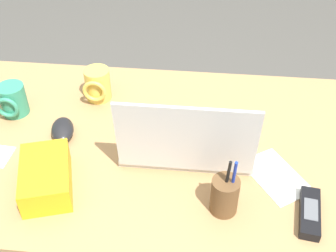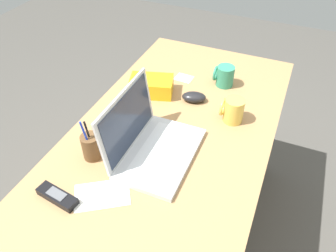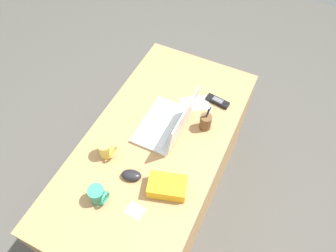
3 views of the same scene
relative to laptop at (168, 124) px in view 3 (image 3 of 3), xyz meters
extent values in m
plane|color=#4C4944|center=(0.11, -0.03, -0.80)|extent=(6.00, 6.00, 0.00)
cube|color=#A87C4F|center=(0.11, -0.03, -0.43)|extent=(1.43, 0.73, 0.76)
cube|color=silver|center=(0.00, -0.04, -0.04)|extent=(0.34, 0.21, 0.02)
cube|color=silver|center=(0.00, -0.02, -0.03)|extent=(0.28, 0.11, 0.00)
cube|color=silver|center=(0.00, -0.11, -0.03)|extent=(0.10, 0.05, 0.00)
cube|color=silver|center=(0.00, 0.08, 0.08)|extent=(0.33, 0.04, 0.21)
cube|color=#283347|center=(0.00, 0.08, 0.08)|extent=(0.30, 0.03, 0.19)
ellipsoid|color=black|center=(0.35, -0.04, -0.03)|extent=(0.09, 0.11, 0.04)
cylinder|color=#338C6B|center=(0.51, -0.12, 0.00)|extent=(0.08, 0.08, 0.09)
torus|color=#338C6B|center=(0.51, -0.08, 0.00)|extent=(0.07, 0.01, 0.07)
cylinder|color=#E0BC4C|center=(0.29, -0.22, 0.00)|extent=(0.08, 0.08, 0.10)
torus|color=#E0BC4C|center=(0.29, -0.18, 0.01)|extent=(0.07, 0.01, 0.07)
cube|color=black|center=(-0.29, 0.18, -0.04)|extent=(0.06, 0.14, 0.02)
cube|color=#595B60|center=(-0.29, 0.18, -0.02)|extent=(0.04, 0.07, 0.00)
cylinder|color=brown|center=(-0.10, 0.18, 0.00)|extent=(0.06, 0.06, 0.09)
cylinder|color=#1933B2|center=(-0.11, 0.18, 0.05)|extent=(0.01, 0.03, 0.15)
cylinder|color=black|center=(-0.10, 0.18, 0.04)|extent=(0.01, 0.02, 0.14)
cube|color=#F2AD19|center=(0.33, 0.15, -0.01)|extent=(0.16, 0.21, 0.07)
cube|color=white|center=(-0.23, 0.06, -0.05)|extent=(0.18, 0.20, 0.00)
cube|color=white|center=(0.49, 0.06, -0.05)|extent=(0.07, 0.08, 0.00)
camera|label=1|loc=(-0.03, 0.84, 0.77)|focal=47.24mm
camera|label=2|loc=(-0.73, -0.37, 0.79)|focal=35.11mm
camera|label=3|loc=(0.90, 0.43, 1.39)|focal=33.78mm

